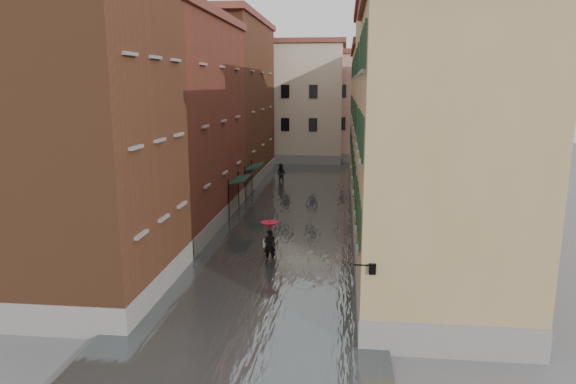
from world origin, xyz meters
The scene contains 16 objects.
ground centered at (0.00, 0.00, 0.00)m, with size 120.00×120.00×0.00m, color #5E5E61.
floodwater centered at (0.00, 13.00, 0.10)m, with size 10.00×60.00×0.20m, color #4F5658.
building_left_near centered at (-7.00, -2.00, 6.50)m, with size 6.00×8.00×13.00m, color brown.
building_left_mid centered at (-7.00, 9.00, 6.25)m, with size 6.00×14.00×12.50m, color maroon.
building_left_far centered at (-7.00, 24.00, 7.00)m, with size 6.00×16.00×14.00m, color brown.
building_right_near centered at (7.00, -2.00, 5.75)m, with size 6.00×8.00×11.50m, color #987E4E.
building_right_mid centered at (7.00, 9.00, 6.50)m, with size 6.00×14.00×13.00m, color tan.
building_right_far centered at (7.00, 24.00, 5.75)m, with size 6.00×16.00×11.50m, color #987E4E.
building_end_cream centered at (-3.00, 38.00, 6.50)m, with size 12.00×9.00×13.00m, color #B5A28F.
building_end_pink centered at (6.00, 40.00, 6.00)m, with size 10.00×9.00×12.00m, color #CD9E90.
awning_near centered at (-3.48, 11.45, 2.47)m, with size 1.09×3.20×2.80m.
awning_far centered at (-3.49, 16.82, 2.46)m, with size 1.09×2.91×2.80m.
wall_lantern centered at (4.33, -6.00, 3.01)m, with size 0.71×0.22×0.35m.
window_planters centered at (4.12, -0.65, 3.51)m, with size 0.59×8.48×0.84m.
pedestrian_main centered at (-0.24, 2.62, 1.24)m, with size 0.93×0.93×2.06m.
pedestrian_far centered at (-2.19, 23.26, 0.90)m, with size 0.88×0.68×1.80m, color black.
Camera 1 is at (3.36, -21.71, 8.77)m, focal length 32.00 mm.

